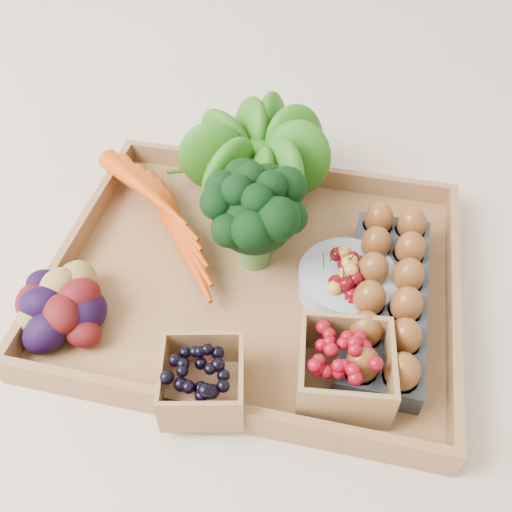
% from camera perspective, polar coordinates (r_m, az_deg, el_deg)
% --- Properties ---
extents(ground, '(4.00, 4.00, 0.00)m').
position_cam_1_polar(ground, '(0.82, -0.00, -2.82)').
color(ground, beige).
rests_on(ground, ground).
extents(tray, '(0.55, 0.45, 0.01)m').
position_cam_1_polar(tray, '(0.82, -0.00, -2.49)').
color(tray, '#986A3F').
rests_on(tray, ground).
extents(carrots, '(0.23, 0.16, 0.05)m').
position_cam_1_polar(carrots, '(0.86, -8.14, 3.38)').
color(carrots, '#C63D06').
rests_on(carrots, tray).
extents(lettuce, '(0.16, 0.16, 0.16)m').
position_cam_1_polar(lettuce, '(0.89, 0.29, 10.47)').
color(lettuce, '#1D510C').
rests_on(lettuce, tray).
extents(broccoli, '(0.15, 0.15, 0.11)m').
position_cam_1_polar(broccoli, '(0.79, -0.17, 2.40)').
color(broccoli, black).
rests_on(broccoli, tray).
extents(cherry_bowl, '(0.14, 0.14, 0.04)m').
position_cam_1_polar(cherry_bowl, '(0.79, 9.09, -2.56)').
color(cherry_bowl, '#8C9EA5').
rests_on(cherry_bowl, tray).
extents(egg_carton, '(0.11, 0.30, 0.03)m').
position_cam_1_polar(egg_carton, '(0.78, 12.80, -4.41)').
color(egg_carton, '#363C45').
rests_on(egg_carton, tray).
extents(potatoes, '(0.15, 0.15, 0.09)m').
position_cam_1_polar(potatoes, '(0.77, -19.01, -4.07)').
color(potatoes, '#460B0C').
rests_on(potatoes, tray).
extents(punnet_blackberry, '(0.11, 0.11, 0.07)m').
position_cam_1_polar(punnet_blackberry, '(0.68, -5.37, -12.34)').
color(punnet_blackberry, black).
rests_on(punnet_blackberry, tray).
extents(punnet_raspberry, '(0.12, 0.12, 0.07)m').
position_cam_1_polar(punnet_raspberry, '(0.69, 8.85, -11.16)').
color(punnet_raspberry, maroon).
rests_on(punnet_raspberry, tray).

